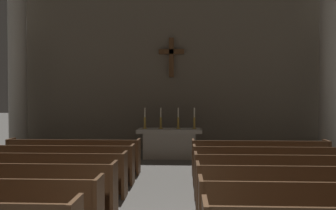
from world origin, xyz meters
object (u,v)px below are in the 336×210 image
(pew_right_row_6, at_px, (259,157))
(column_right_fourth, at_px, (329,74))
(candlestick_inner_right, at_px, (178,122))
(candlestick_outer_right, at_px, (194,122))
(pew_right_row_5, at_px, (269,166))
(pew_left_row_4, at_px, (41,174))
(candlestick_inner_left, at_px, (161,122))
(pew_left_row_3, at_px, (16,188))
(pew_left_row_6, at_px, (74,156))
(candlestick_outer_left, at_px, (145,122))
(pew_left_row_5, at_px, (60,164))
(pew_right_row_3, at_px, (300,191))
(pew_right_row_4, at_px, (283,176))
(altar, at_px, (169,143))
(column_left_fourth, at_px, (18,75))

(pew_right_row_6, distance_m, column_right_fourth, 5.11)
(candlestick_inner_right, distance_m, candlestick_outer_right, 0.55)
(pew_right_row_5, distance_m, column_right_fourth, 5.91)
(pew_left_row_4, xyz_separation_m, candlestick_inner_left, (2.24, 4.83, 0.77))
(pew_left_row_3, height_order, candlestick_outer_right, candlestick_outer_right)
(pew_left_row_6, bearing_deg, column_right_fourth, 21.72)
(candlestick_outer_left, bearing_deg, pew_right_row_6, -36.83)
(pew_right_row_6, height_order, candlestick_outer_left, candlestick_outer_left)
(pew_left_row_6, distance_m, candlestick_inner_right, 3.89)
(pew_left_row_3, bearing_deg, pew_left_row_5, 90.00)
(candlestick_outer_left, bearing_deg, column_right_fourth, 6.33)
(pew_left_row_3, distance_m, pew_right_row_3, 5.08)
(pew_right_row_4, distance_m, altar, 5.46)
(column_right_fourth, bearing_deg, column_left_fourth, 180.00)
(pew_left_row_3, bearing_deg, pew_right_row_4, 12.73)
(pew_left_row_3, bearing_deg, candlestick_inner_left, 69.47)
(candlestick_outer_left, bearing_deg, altar, 0.00)
(pew_left_row_4, xyz_separation_m, candlestick_outer_left, (1.69, 4.83, 0.77))
(column_left_fourth, xyz_separation_m, candlestick_inner_left, (5.34, -0.72, -1.66))
(pew_left_row_3, relative_size, candlestick_outer_right, 5.05)
(altar, bearing_deg, candlestick_inner_left, 180.00)
(pew_right_row_4, bearing_deg, pew_right_row_6, 90.00)
(pew_right_row_4, height_order, pew_right_row_6, same)
(pew_left_row_5, bearing_deg, candlestick_inner_left, 58.71)
(column_right_fourth, bearing_deg, pew_left_row_5, -151.69)
(column_left_fourth, relative_size, candlestick_inner_right, 8.29)
(pew_right_row_5, xyz_separation_m, candlestick_outer_right, (-1.69, 3.69, 0.77))
(altar, xyz_separation_m, candlestick_outer_right, (0.85, 0.00, 0.71))
(pew_left_row_5, distance_m, candlestick_inner_left, 4.38)
(candlestick_outer_left, bearing_deg, pew_left_row_5, -114.63)
(pew_right_row_3, distance_m, pew_right_row_5, 2.30)
(pew_left_row_4, height_order, pew_right_row_5, same)
(pew_right_row_3, distance_m, pew_right_row_4, 1.15)
(pew_left_row_4, height_order, pew_right_row_4, same)
(pew_left_row_4, distance_m, candlestick_inner_left, 5.38)
(pew_left_row_6, bearing_deg, altar, 44.99)
(pew_right_row_6, distance_m, candlestick_inner_left, 3.89)
(pew_left_row_4, relative_size, pew_right_row_5, 1.00)
(pew_right_row_5, distance_m, candlestick_outer_left, 5.07)
(column_left_fourth, height_order, candlestick_inner_right, column_left_fourth)
(pew_left_row_5, distance_m, pew_left_row_6, 1.15)
(pew_right_row_3, distance_m, candlestick_inner_left, 6.67)
(candlestick_inner_right, bearing_deg, column_left_fourth, 173.09)
(candlestick_inner_left, bearing_deg, pew_right_row_6, -41.79)
(pew_right_row_5, bearing_deg, candlestick_outer_left, 132.60)
(pew_right_row_4, xyz_separation_m, column_left_fourth, (-8.18, 5.55, 2.43))
(altar, bearing_deg, candlestick_outer_left, 180.00)
(column_right_fourth, relative_size, candlestick_inner_right, 8.29)
(column_right_fourth, bearing_deg, pew_right_row_3, -114.82)
(candlestick_outer_left, relative_size, candlestick_inner_right, 1.00)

